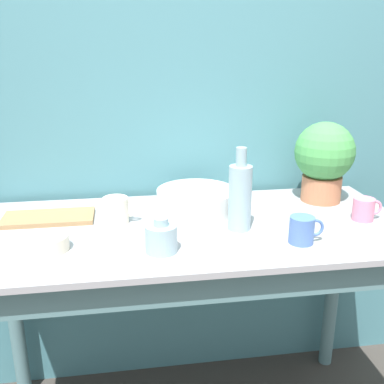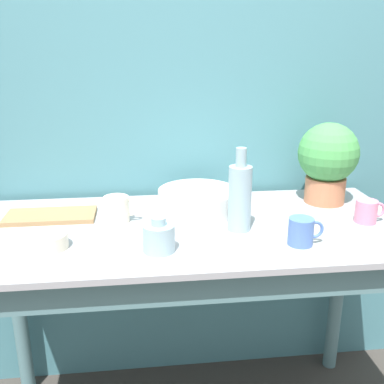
# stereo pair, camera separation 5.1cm
# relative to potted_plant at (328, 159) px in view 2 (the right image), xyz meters

# --- Properties ---
(wall_back) EXTENTS (6.00, 0.05, 2.40)m
(wall_back) POSITION_rel_potted_plant_xyz_m (-0.54, 0.22, 0.15)
(wall_back) COLOR teal
(wall_back) RESTS_ON ground_plane
(counter_table) EXTENTS (1.50, 0.68, 0.88)m
(counter_table) POSITION_rel_potted_plant_xyz_m (-0.54, -0.21, -0.34)
(counter_table) COLOR slate
(counter_table) RESTS_ON ground_plane
(potted_plant) EXTENTS (0.23, 0.23, 0.31)m
(potted_plant) POSITION_rel_potted_plant_xyz_m (0.00, 0.00, 0.00)
(potted_plant) COLOR #B7704C
(potted_plant) RESTS_ON counter_table
(bowl_wash_large) EXTENTS (0.29, 0.29, 0.08)m
(bowl_wash_large) POSITION_rel_potted_plant_xyz_m (-0.50, -0.04, -0.13)
(bowl_wash_large) COLOR silver
(bowl_wash_large) RESTS_ON counter_table
(bottle_tall) EXTENTS (0.08, 0.08, 0.28)m
(bottle_tall) POSITION_rel_potted_plant_xyz_m (-0.39, -0.23, -0.06)
(bottle_tall) COLOR #93B2BC
(bottle_tall) RESTS_ON counter_table
(bottle_short) EXTENTS (0.10, 0.10, 0.11)m
(bottle_short) POSITION_rel_potted_plant_xyz_m (-0.66, -0.37, -0.13)
(bottle_short) COLOR #93B2BC
(bottle_short) RESTS_ON counter_table
(mug_blue) EXTENTS (0.11, 0.08, 0.09)m
(mug_blue) POSITION_rel_potted_plant_xyz_m (-0.23, -0.37, -0.13)
(mug_blue) COLOR #4C70B7
(mug_blue) RESTS_ON counter_table
(mug_cream) EXTENTS (0.12, 0.09, 0.09)m
(mug_cream) POSITION_rel_potted_plant_xyz_m (-0.80, -0.12, -0.13)
(mug_cream) COLOR beige
(mug_cream) RESTS_ON counter_table
(mug_pink) EXTENTS (0.11, 0.07, 0.08)m
(mug_pink) POSITION_rel_potted_plant_xyz_m (0.06, -0.22, -0.13)
(mug_pink) COLOR pink
(mug_pink) RESTS_ON counter_table
(bowl_small_cream) EXTENTS (0.12, 0.12, 0.05)m
(bowl_small_cream) POSITION_rel_potted_plant_xyz_m (-1.00, -0.31, -0.15)
(bowl_small_cream) COLOR beige
(bowl_small_cream) RESTS_ON counter_table
(tray_board) EXTENTS (0.31, 0.15, 0.02)m
(tray_board) POSITION_rel_potted_plant_xyz_m (-1.03, -0.05, -0.17)
(tray_board) COLOR #99754C
(tray_board) RESTS_ON counter_table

